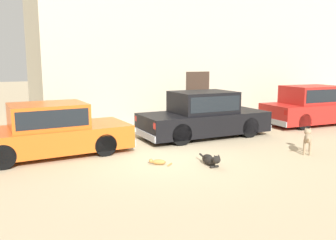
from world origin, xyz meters
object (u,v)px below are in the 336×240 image
at_px(parked_sedan_nearest, 50,130).
at_px(stray_cat, 158,162).
at_px(parked_sedan_second, 203,115).
at_px(parked_sedan_third, 313,105).
at_px(stray_dog_spotted, 210,160).
at_px(stray_dog_tan, 308,138).

bearing_deg(parked_sedan_nearest, stray_cat, -45.90).
xyz_separation_m(parked_sedan_second, parked_sedan_third, (5.16, 0.02, 0.03)).
xyz_separation_m(parked_sedan_nearest, stray_dog_spotted, (3.33, -2.76, -0.54)).
bearing_deg(stray_dog_tan, stray_dog_spotted, 134.26).
distance_m(stray_dog_spotted, stray_cat, 1.27).
height_order(parked_sedan_third, stray_dog_tan, parked_sedan_third).
bearing_deg(stray_dog_spotted, parked_sedan_second, 153.18).
height_order(parked_sedan_nearest, stray_dog_spotted, parked_sedan_nearest).
bearing_deg(parked_sedan_third, stray_cat, -159.81).
bearing_deg(stray_cat, parked_sedan_third, -128.03).
xyz_separation_m(stray_dog_spotted, stray_cat, (-1.09, 0.65, -0.09)).
height_order(parked_sedan_second, stray_dog_tan, parked_sedan_second).
relative_size(parked_sedan_nearest, parked_sedan_third, 1.00).
relative_size(parked_sedan_second, stray_dog_spotted, 4.67).
height_order(parked_sedan_nearest, stray_cat, parked_sedan_nearest).
distance_m(parked_sedan_nearest, stray_dog_tan, 7.06).
bearing_deg(parked_sedan_second, parked_sedan_third, 0.55).
xyz_separation_m(parked_sedan_second, stray_dog_tan, (1.45, -3.11, -0.33)).
relative_size(parked_sedan_nearest, parked_sedan_second, 0.98).
height_order(parked_sedan_nearest, parked_sedan_second, parked_sedan_second).
bearing_deg(parked_sedan_third, stray_dog_tan, -136.12).
relative_size(parked_sedan_second, stray_cat, 8.62).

